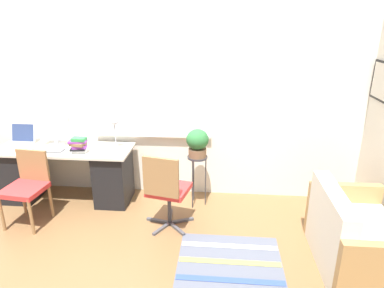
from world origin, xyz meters
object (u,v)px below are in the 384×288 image
at_px(book_stack, 79,145).
at_px(potted_plant, 197,142).
at_px(plant_stand, 197,163).
at_px(desk_lamp, 115,128).
at_px(laptop, 20,141).
at_px(monitor, 55,130).
at_px(office_chair_swivel, 167,189).
at_px(desk_chair_wooden, 27,185).
at_px(mouse, 67,151).
at_px(couch_loveseat, 355,241).
at_px(keyboard, 48,150).

relative_size(book_stack, potted_plant, 0.64).
relative_size(plant_stand, potted_plant, 1.92).
height_order(desk_lamp, potted_plant, desk_lamp).
height_order(laptop, monitor, monitor).
distance_m(book_stack, office_chair_swivel, 1.26).
bearing_deg(office_chair_swivel, desk_lamp, -26.76).
relative_size(desk_lamp, potted_plant, 1.09).
bearing_deg(desk_lamp, desk_chair_wooden, -146.05).
height_order(mouse, potted_plant, potted_plant).
xyz_separation_m(book_stack, desk_chair_wooden, (-0.49, -0.41, -0.36)).
bearing_deg(couch_loveseat, mouse, 74.33).
relative_size(desk_lamp, plant_stand, 0.57).
xyz_separation_m(office_chair_swivel, couch_loveseat, (1.89, -0.48, -0.21)).
distance_m(office_chair_swivel, couch_loveseat, 1.96).
xyz_separation_m(office_chair_swivel, potted_plant, (0.30, 0.56, 0.36)).
bearing_deg(mouse, potted_plant, 4.94).
relative_size(laptop, desk_chair_wooden, 0.39).
distance_m(office_chair_swivel, plant_stand, 0.64).
bearing_deg(couch_loveseat, plant_stand, 56.92).
bearing_deg(monitor, office_chair_swivel, -22.92).
distance_m(desk_lamp, potted_plant, 1.05).
bearing_deg(mouse, laptop, 164.77).
distance_m(mouse, desk_lamp, 0.65).
bearing_deg(desk_lamp, monitor, 176.59).
xyz_separation_m(desk_chair_wooden, potted_plant, (1.93, 0.56, 0.39)).
bearing_deg(monitor, couch_loveseat, -18.20).
height_order(mouse, book_stack, book_stack).
bearing_deg(couch_loveseat, office_chair_swivel, 75.86).
bearing_deg(mouse, desk_chair_wooden, -127.55).
relative_size(book_stack, desk_chair_wooden, 0.27).
relative_size(mouse, desk_chair_wooden, 0.07).
relative_size(mouse, desk_lamp, 0.16).
height_order(desk_chair_wooden, couch_loveseat, desk_chair_wooden).
xyz_separation_m(monitor, office_chair_swivel, (1.54, -0.65, -0.44)).
bearing_deg(plant_stand, potted_plant, 0.00).
distance_m(plant_stand, potted_plant, 0.28).
height_order(mouse, plant_stand, mouse).
distance_m(desk_lamp, plant_stand, 1.12).
distance_m(monitor, keyboard, 0.29).
height_order(monitor, office_chair_swivel, monitor).
bearing_deg(book_stack, couch_loveseat, -16.35).
bearing_deg(laptop, keyboard, -20.47).
bearing_deg(laptop, couch_loveseat, -15.59).
bearing_deg(monitor, desk_chair_wooden, -97.43).
height_order(laptop, desk_lamp, desk_lamp).
height_order(monitor, desk_lamp, monitor).
distance_m(book_stack, desk_chair_wooden, 0.73).
bearing_deg(book_stack, office_chair_swivel, -19.92).
distance_m(keyboard, couch_loveseat, 3.61).
xyz_separation_m(book_stack, couch_loveseat, (3.03, -0.89, -0.55)).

